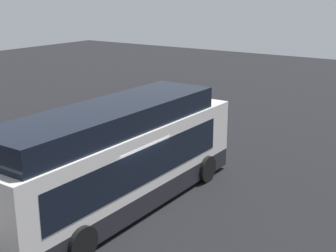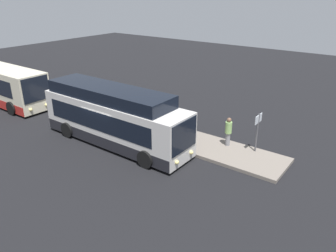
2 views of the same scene
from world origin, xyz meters
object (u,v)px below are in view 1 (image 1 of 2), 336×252
suitcase (57,175)px  bus_lead (119,162)px  passenger_boarding (78,148)px  passenger_with_bags (55,152)px  sign_post (161,100)px  passenger_waiting (145,119)px  trash_bin (77,155)px

suitcase → bus_lead: bearing=-88.5°
passenger_boarding → passenger_with_bags: (-0.99, 0.24, 0.10)m
sign_post → bus_lead: bearing=-153.7°
passenger_waiting → passenger_with_bags: bearing=-150.5°
passenger_with_bags → trash_bin: (1.65, 0.53, -0.71)m
passenger_with_bags → suitcase: passenger_with_bags is taller
passenger_boarding → passenger_waiting: passenger_waiting is taller
bus_lead → sign_post: bus_lead is taller
bus_lead → trash_bin: bearing=64.2°
passenger_boarding → trash_bin: passenger_boarding is taller
bus_lead → suitcase: bearing=91.5°
passenger_with_bags → suitcase: bearing=-153.4°
passenger_with_bags → passenger_boarding: bearing=-39.9°
bus_lead → passenger_with_bags: bus_lead is taller
trash_bin → suitcase: bearing=-154.2°
bus_lead → passenger_boarding: 3.39m
passenger_boarding → suitcase: (-1.31, -0.18, -0.63)m
passenger_with_bags → sign_post: bearing=-22.9°
bus_lead → passenger_boarding: (1.23, 3.12, -0.49)m
suitcase → trash_bin: bearing=25.8°
bus_lead → passenger_waiting: bearing=30.3°
bus_lead → passenger_boarding: size_ratio=5.94×
passenger_with_bags → sign_post: 7.49m
suitcase → trash_bin: (1.96, 0.95, 0.02)m
passenger_with_bags → trash_bin: 1.87m
passenger_boarding → passenger_with_bags: bearing=-81.8°
trash_bin → sign_post: bearing=-0.9°
suitcase → sign_post: (7.77, 0.86, 1.23)m
passenger_waiting → suitcase: passenger_waiting is taller
sign_post → suitcase: bearing=-173.7°
passenger_with_bags → sign_post: size_ratio=0.80×
passenger_waiting → trash_bin: size_ratio=2.76×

